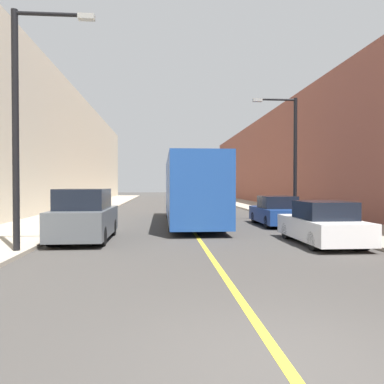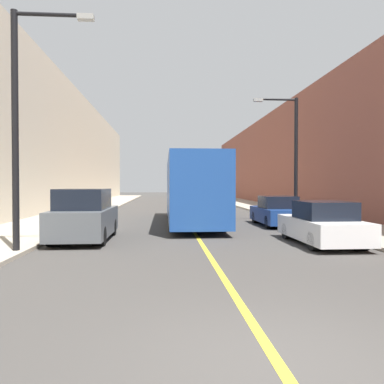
# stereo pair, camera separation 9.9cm
# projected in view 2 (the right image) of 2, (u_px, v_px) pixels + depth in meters

# --- Properties ---
(ground_plane) EXTENTS (200.00, 200.00, 0.00)m
(ground_plane) POSITION_uv_depth(u_px,v_px,m) (279.00, 365.00, 4.40)
(ground_plane) COLOR #3F3D3A
(sidewalk_left) EXTENTS (3.99, 72.00, 0.13)m
(sidewalk_left) POSITION_uv_depth(u_px,v_px,m) (95.00, 207.00, 33.74)
(sidewalk_left) COLOR #A89E8C
(sidewalk_left) RESTS_ON ground
(sidewalk_right) EXTENTS (3.99, 72.00, 0.13)m
(sidewalk_right) POSITION_uv_depth(u_px,v_px,m) (259.00, 207.00, 34.87)
(sidewalk_right) COLOR #A89E8C
(sidewalk_right) RESTS_ON ground
(building_row_left) EXTENTS (4.00, 72.00, 11.20)m
(building_row_left) POSITION_uv_depth(u_px,v_px,m) (50.00, 146.00, 33.34)
(building_row_left) COLOR beige
(building_row_left) RESTS_ON ground
(building_row_right) EXTENTS (4.00, 72.00, 9.56)m
(building_row_right) POSITION_uv_depth(u_px,v_px,m) (301.00, 156.00, 35.07)
(building_row_right) COLOR brown
(building_row_right) RESTS_ON ground
(road_center_line) EXTENTS (0.16, 72.00, 0.01)m
(road_center_line) POSITION_uv_depth(u_px,v_px,m) (179.00, 208.00, 34.31)
(road_center_line) COLOR gold
(road_center_line) RESTS_ON ground
(bus) EXTENTS (2.60, 11.70, 3.53)m
(bus) POSITION_uv_depth(u_px,v_px,m) (192.00, 189.00, 20.38)
(bus) COLOR #1E4793
(bus) RESTS_ON ground
(parked_suv_left) EXTENTS (1.95, 4.43, 1.97)m
(parked_suv_left) POSITION_uv_depth(u_px,v_px,m) (84.00, 217.00, 14.17)
(parked_suv_left) COLOR #51565B
(parked_suv_left) RESTS_ON ground
(car_right_near) EXTENTS (1.89, 4.23, 1.54)m
(car_right_near) POSITION_uv_depth(u_px,v_px,m) (322.00, 225.00, 13.27)
(car_right_near) COLOR silver
(car_right_near) RESTS_ON ground
(car_right_mid) EXTENTS (1.85, 4.21, 1.54)m
(car_right_mid) POSITION_uv_depth(u_px,v_px,m) (277.00, 212.00, 19.38)
(car_right_mid) COLOR navy
(car_right_mid) RESTS_ON ground
(street_lamp_left) EXTENTS (2.47, 0.24, 7.24)m
(street_lamp_left) POSITION_uv_depth(u_px,v_px,m) (22.00, 114.00, 11.29)
(street_lamp_left) COLOR black
(street_lamp_left) RESTS_ON sidewalk_left
(street_lamp_right) EXTENTS (2.47, 0.24, 6.71)m
(street_lamp_right) POSITION_uv_depth(u_px,v_px,m) (292.00, 150.00, 20.34)
(street_lamp_right) COLOR black
(street_lamp_right) RESTS_ON sidewalk_right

